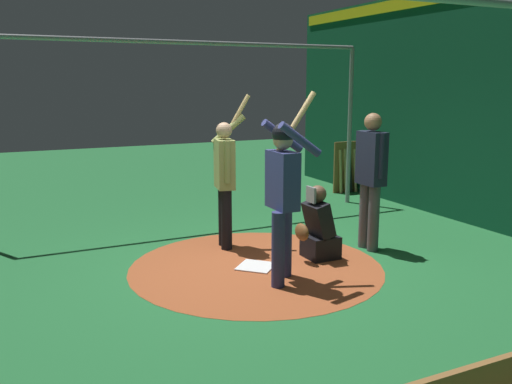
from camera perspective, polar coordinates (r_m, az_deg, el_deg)
ground_plane at (r=6.81m, az=-0.00°, el=-7.86°), size 27.09×27.09×0.00m
dirt_circle at (r=6.80m, az=-0.00°, el=-7.84°), size 3.13×3.13×0.01m
home_plate at (r=6.80m, az=-0.00°, el=-7.77°), size 0.59×0.59×0.01m
batter at (r=6.07m, az=2.88°, el=0.61°), size 0.68×0.49×2.15m
catcher at (r=7.08m, az=6.52°, el=-3.96°), size 0.58×0.40×0.96m
umpire at (r=7.44m, az=11.93°, el=1.93°), size 0.23×0.49×1.85m
visitor at (r=7.38m, az=-3.26°, el=1.71°), size 0.60×0.51×2.09m
back_wall at (r=8.99m, az=24.45°, el=8.17°), size 0.22×11.09×3.76m
cage_frame at (r=6.42m, az=-0.00°, el=9.96°), size 6.43×5.26×2.89m
bat_rack at (r=11.47m, az=9.93°, el=2.47°), size 0.82×0.18×1.05m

